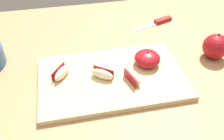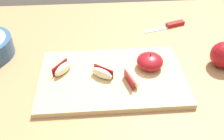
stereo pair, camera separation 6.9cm
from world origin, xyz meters
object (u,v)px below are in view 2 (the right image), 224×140
at_px(cutting_board, 112,78).
at_px(apple_wedge_back, 132,79).
at_px(whole_apple_red_delicious, 224,55).
at_px(apple_wedge_middle, 102,73).
at_px(apple_half_skin_up, 150,61).
at_px(apple_wedge_right, 63,69).
at_px(paring_knife, 172,25).

relative_size(cutting_board, apple_wedge_back, 5.98).
relative_size(cutting_board, whole_apple_red_delicious, 4.72).
xyz_separation_m(apple_wedge_middle, whole_apple_red_delicious, (0.36, 0.05, 0.01)).
bearing_deg(apple_half_skin_up, apple_wedge_middle, -166.26).
distance_m(cutting_board, apple_half_skin_up, 0.12).
bearing_deg(apple_wedge_middle, whole_apple_red_delicious, 7.22).
relative_size(apple_wedge_right, apple_wedge_middle, 0.99).
height_order(apple_wedge_right, paring_knife, apple_wedge_right).
bearing_deg(paring_knife, apple_wedge_back, -121.64).
bearing_deg(cutting_board, whole_apple_red_delicious, 7.11).
distance_m(apple_wedge_middle, paring_knife, 0.39).
xyz_separation_m(cutting_board, apple_wedge_back, (0.05, -0.03, 0.02)).
xyz_separation_m(cutting_board, whole_apple_red_delicious, (0.33, 0.04, 0.03)).
relative_size(apple_half_skin_up, apple_wedge_right, 1.18).
bearing_deg(apple_half_skin_up, apple_wedge_right, -178.50).
relative_size(apple_wedge_right, paring_knife, 0.40).
bearing_deg(whole_apple_red_delicious, apple_wedge_back, -165.25).
height_order(paring_knife, whole_apple_red_delicious, whole_apple_red_delicious).
bearing_deg(apple_wedge_middle, apple_wedge_back, -19.30).
bearing_deg(paring_knife, apple_wedge_middle, -133.87).
relative_size(paring_knife, whole_apple_red_delicious, 1.86).
bearing_deg(apple_wedge_back, paring_knife, 58.36).
relative_size(cutting_board, apple_wedge_right, 6.29).
xyz_separation_m(apple_wedge_middle, paring_knife, (0.27, 0.28, -0.02)).
distance_m(cutting_board, apple_wedge_back, 0.06).
height_order(cutting_board, apple_half_skin_up, apple_half_skin_up).
bearing_deg(cutting_board, apple_half_skin_up, 14.98).
distance_m(apple_half_skin_up, apple_wedge_middle, 0.14).
xyz_separation_m(paring_knife, whole_apple_red_delicious, (0.09, -0.23, 0.03)).
xyz_separation_m(apple_wedge_back, paring_knife, (0.19, 0.31, -0.02)).
relative_size(cutting_board, apple_half_skin_up, 5.34).
distance_m(cutting_board, apple_wedge_middle, 0.04).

